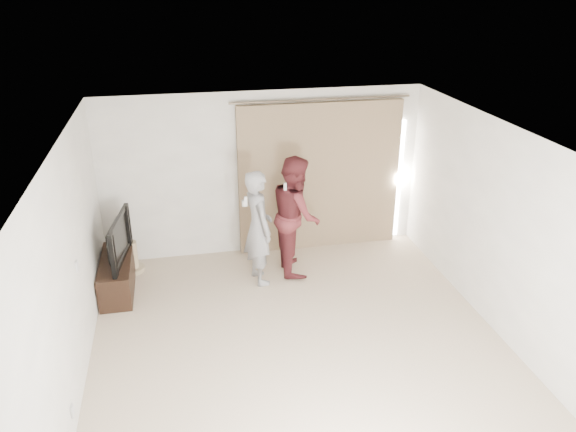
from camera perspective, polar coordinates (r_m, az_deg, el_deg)
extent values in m
plane|color=#C2B091|center=(7.01, 1.36, -13.30)|extent=(5.50, 5.50, 0.00)
cube|color=beige|center=(8.80, -2.56, 4.30)|extent=(5.00, 0.04, 2.60)
cube|color=beige|center=(6.30, -21.39, -5.68)|extent=(0.04, 5.50, 2.60)
cube|color=silver|center=(6.69, -20.66, -4.77)|extent=(0.02, 0.08, 0.12)
cube|color=silver|center=(6.12, -21.05, -18.00)|extent=(0.02, 0.08, 0.12)
cube|color=white|center=(5.83, 1.61, 7.59)|extent=(5.00, 5.50, 0.01)
cube|color=#937B5A|center=(8.94, 3.24, 3.93)|extent=(2.60, 0.10, 2.40)
cylinder|color=brown|center=(8.60, 3.43, 11.73)|extent=(2.80, 0.03, 0.03)
cube|color=white|center=(9.45, 11.18, 3.65)|extent=(0.08, 0.04, 2.00)
cube|color=black|center=(8.39, -16.95, -5.74)|extent=(0.43, 1.25, 0.48)
imported|color=black|center=(8.14, -17.41, -2.30)|extent=(0.30, 1.12, 0.64)
cylinder|color=tan|center=(8.93, -15.50, -5.20)|extent=(0.36, 0.36, 0.06)
cylinder|color=tan|center=(8.82, -15.67, -3.82)|extent=(0.20, 0.20, 0.43)
imported|color=gray|center=(8.01, -3.04, -1.17)|extent=(0.53, 0.69, 1.71)
cube|color=silver|center=(7.71, -4.32, 1.49)|extent=(0.04, 0.04, 0.14)
cube|color=silver|center=(7.96, -4.51, 1.31)|extent=(0.05, 0.05, 0.09)
imported|color=maroon|center=(8.30, 0.80, 0.13)|extent=(0.72, 0.90, 1.80)
cube|color=silver|center=(8.00, -0.29, 2.90)|extent=(0.04, 0.04, 0.14)
cube|color=silver|center=(8.24, -0.59, 2.66)|extent=(0.05, 0.05, 0.09)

